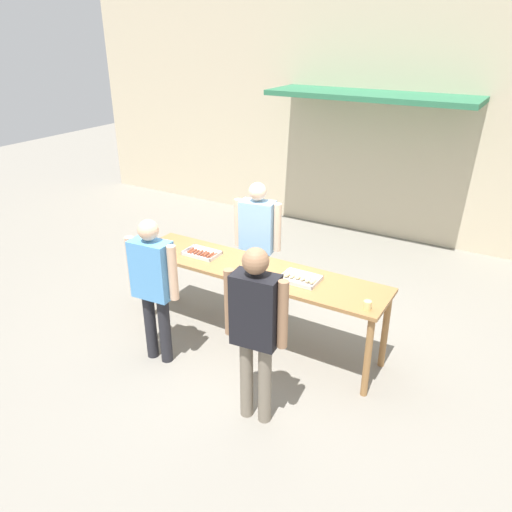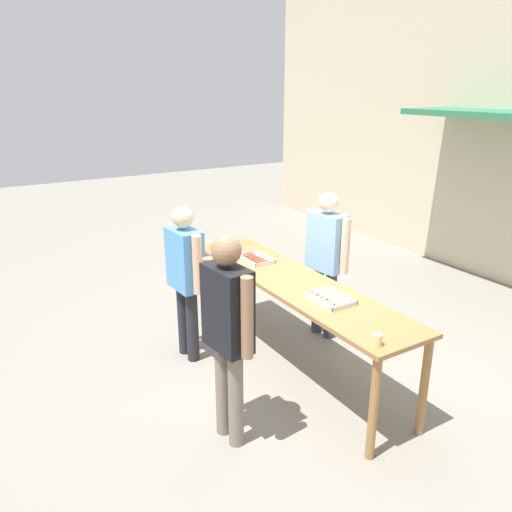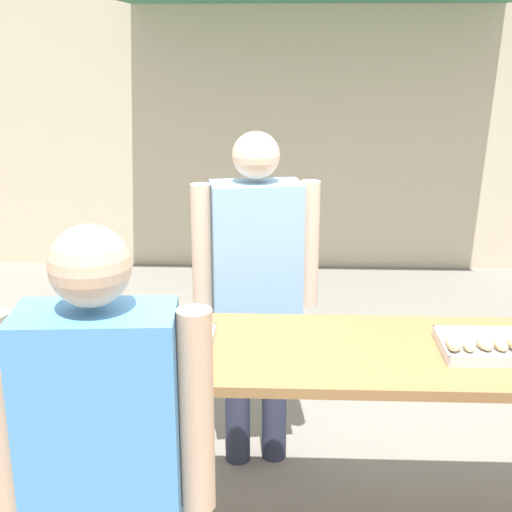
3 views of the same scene
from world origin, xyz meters
The scene contains 7 objects.
building_facade_back centered at (0.00, 3.98, 2.26)m, with size 12.00×1.11×4.50m.
serving_table centered at (0.00, 0.00, 0.83)m, with size 2.96×0.68×0.94m.
food_tray_sausages centered at (-0.72, -0.01, 0.95)m, with size 0.41×0.26×0.04m.
food_tray_buns centered at (0.55, -0.01, 0.96)m, with size 0.40×0.29×0.06m.
condiment_jar_ketchup centered at (-1.25, -0.21, 0.98)m, with size 0.07×0.07×0.08m.
person_server_behind_table centered at (-0.39, 0.69, 1.00)m, with size 0.60×0.30×1.68m.
person_customer_holding_hotdog centered at (-0.74, -0.84, 0.97)m, with size 0.61×0.26×1.64m.
Camera 3 is at (-0.26, -2.52, 2.08)m, focal length 50.00 mm.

